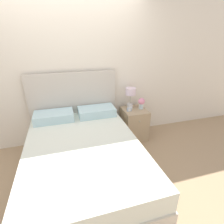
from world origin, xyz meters
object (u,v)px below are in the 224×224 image
Objects in this scene: nightstand at (134,124)px; table_lamp at (131,94)px; flower_vase at (142,103)px; alarm_clock at (129,110)px; bed at (83,156)px.

nightstand is 1.50× the size of table_lamp.
table_lamp is 1.88× the size of flower_vase.
table_lamp is at bearing 63.06° from alarm_clock.
table_lamp reaches higher than flower_vase.
bed reaches higher than table_lamp.
alarm_clock is (-0.13, -0.03, 0.33)m from nightstand.
table_lamp reaches higher than nightstand.
flower_vase is at bearing 10.24° from alarm_clock.
table_lamp is 0.29m from alarm_clock.
flower_vase is at bearing -26.53° from table_lamp.
table_lamp is at bearing 39.07° from bed.
nightstand is 0.35m from alarm_clock.
nightstand is at bearing -64.26° from table_lamp.
bed is 3.60× the size of nightstand.
alarm_clock is (-0.26, -0.05, -0.09)m from flower_vase.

